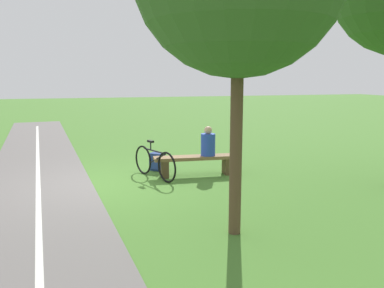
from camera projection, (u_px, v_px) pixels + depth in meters
name	position (u px, v px, depth m)	size (l,w,h in m)	color
ground_plane	(99.00, 185.00, 8.88)	(80.00, 80.00, 0.00)	#477A2D
paved_path	(39.00, 275.00, 4.83)	(2.30, 36.00, 0.02)	#66605E
path_centre_line	(39.00, 274.00, 4.83)	(0.10, 32.00, 0.00)	silver
bench	(196.00, 162.00, 9.71)	(2.12, 0.58, 0.49)	brown
person_seated	(208.00, 143.00, 9.70)	(0.38, 0.38, 0.73)	#2847B7
bicycle	(154.00, 163.00, 9.44)	(0.68, 1.67, 0.90)	black
backpack	(157.00, 162.00, 10.27)	(0.43, 0.42, 0.46)	navy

